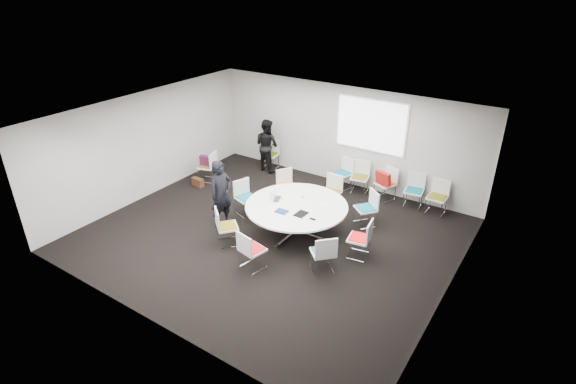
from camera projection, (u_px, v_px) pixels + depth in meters
The scene contains 31 objects.
room_shell at pixel (274, 181), 9.82m from camera, with size 8.08×7.08×2.88m.
conference_table at pixel (296, 212), 10.33m from camera, with size 2.35×2.35×0.73m.
projection_screen at pixel (371, 126), 11.85m from camera, with size 1.90×0.03×1.35m, color white.
chair_ring_a at pixel (359, 245), 9.59m from camera, with size 0.52×0.53×0.88m.
chair_ring_b at pixel (366, 215), 10.77m from camera, with size 0.64×0.64×0.88m.
chair_ring_c at pixel (331, 198), 11.53m from camera, with size 0.46×0.45×0.88m.
chair_ring_d at pixel (287, 192), 11.84m from camera, with size 0.62×0.63×0.88m.
chair_ring_e at pixel (246, 204), 11.27m from camera, with size 0.57×0.58×0.88m.
chair_ring_f at pixel (227, 233), 10.03m from camera, with size 0.64×0.64×0.88m.
chair_ring_g at pixel (252, 257), 9.21m from camera, with size 0.54×0.53×0.88m.
chair_ring_h at pixel (323, 260), 9.12m from camera, with size 0.64×0.64×0.88m.
chair_back_a at pixel (342, 179), 12.59m from camera, with size 0.58×0.57×0.88m.
chair_back_b at pixel (360, 183), 12.35m from camera, with size 0.54×0.53×0.88m.
chair_back_c at pixel (385, 189), 11.99m from camera, with size 0.60×0.59×0.88m.
chair_back_d at pixel (413, 197), 11.61m from camera, with size 0.51×0.50×0.88m.
chair_back_e at pixel (436, 203), 11.29m from camera, with size 0.46×0.45×0.88m.
chair_spare_left at pixel (208, 172), 13.03m from camera, with size 0.56×0.57×0.88m.
chair_person_back at pixel (270, 160), 13.86m from camera, with size 0.52×0.51×0.88m.
person_main at pixel (221, 194), 10.51m from camera, with size 0.61×0.40×1.66m, color black.
person_back at pixel (267, 145), 13.49m from camera, with size 0.78×0.61×1.60m, color black.
laptop at pixel (279, 199), 10.49m from camera, with size 0.31×0.20×0.02m, color #333338.
laptop_lid at pixel (273, 194), 10.47m from camera, with size 0.30×0.02×0.22m, color silver.
notebook_black at pixel (301, 214), 9.86m from camera, with size 0.22×0.30×0.02m, color black.
tablet_folio at pixel (282, 211), 9.96m from camera, with size 0.26×0.20×0.03m, color navy.
papers_right at pixel (324, 205), 10.24m from camera, with size 0.30×0.21×0.00m, color white.
papers_front at pixel (323, 214), 9.86m from camera, with size 0.30×0.21×0.00m, color silver.
cup at pixel (303, 196), 10.55m from camera, with size 0.08×0.08×0.09m, color white.
phone at pixel (313, 219), 9.67m from camera, with size 0.14×0.07×0.01m, color black.
maroon_bag at pixel (207, 161), 12.88m from camera, with size 0.40×0.14×0.28m, color #511535.
brown_bag at pixel (198, 182), 12.76m from camera, with size 0.36×0.16×0.24m, color #3D2213.
red_jacket at pixel (383, 178), 11.64m from camera, with size 0.44×0.10×0.35m, color #A81A14.
Camera 1 is at (5.25, -7.24, 5.59)m, focal length 28.00 mm.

